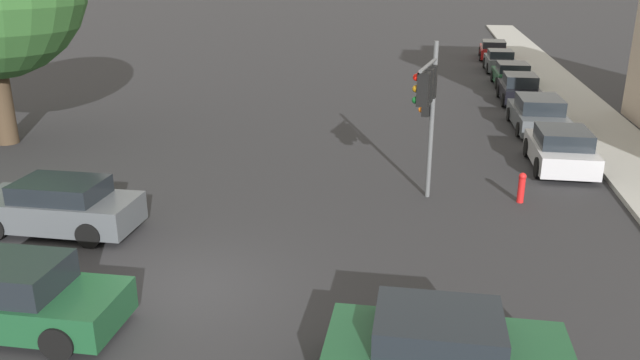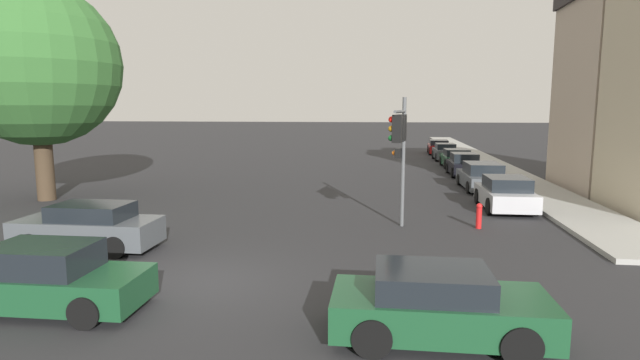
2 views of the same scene
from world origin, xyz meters
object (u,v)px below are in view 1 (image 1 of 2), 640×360
traffic_signal (427,94)px  parked_car_3 (512,75)px  crossing_car_0 (17,298)px  parked_car_5 (493,50)px  crossing_car_2 (444,352)px  crossing_car_3 (58,207)px  fire_hydrant (521,187)px  parked_car_0 (561,149)px  parked_car_2 (519,89)px  parked_car_4 (499,61)px  parked_car_1 (538,114)px

traffic_signal → parked_car_3: traffic_signal is taller
crossing_car_0 → parked_car_5: (12.00, 39.01, -0.02)m
crossing_car_2 → parked_car_5: (3.96, 39.34, -0.01)m
traffic_signal → crossing_car_3: traffic_signal is taller
crossing_car_3 → parked_car_5: crossing_car_3 is taller
fire_hydrant → parked_car_0: bearing=64.6°
parked_car_5 → crossing_car_3: bearing=160.3°
parked_car_0 → fire_hydrant: (-1.72, -3.62, -0.19)m
crossing_car_2 → parked_car_5: size_ratio=0.87×
traffic_signal → crossing_car_2: traffic_signal is taller
crossing_car_3 → parked_car_0: size_ratio=1.08×
traffic_signal → parked_car_2: (4.51, 15.38, -2.63)m
traffic_signal → parked_car_5: bearing=-89.2°
fire_hydrant → parked_car_4: bearing=86.4°
crossing_car_3 → parked_car_1: parked_car_1 is taller
fire_hydrant → parked_car_1: bearing=79.1°
parked_car_1 → fire_hydrant: 9.17m
parked_car_5 → fire_hydrant: size_ratio=4.96×
parked_car_2 → fire_hydrant: parked_car_2 is taller
parked_car_3 → fire_hydrant: parked_car_3 is taller
parked_car_5 → crossing_car_0: bearing=165.0°
crossing_car_3 → parked_car_5: 37.27m
parked_car_4 → parked_car_3: bearing=-178.8°
crossing_car_3 → parked_car_4: (13.81, 28.74, -0.00)m
crossing_car_0 → parked_car_2: (11.98, 23.29, 0.02)m
parked_car_0 → parked_car_5: parked_car_0 is taller
traffic_signal → parked_car_3: bearing=-94.0°
crossing_car_3 → parked_car_1: 19.31m
crossing_car_0 → parked_car_1: (12.11, 17.73, 0.00)m
crossing_car_3 → parked_car_4: crossing_car_3 is taller
parked_car_2 → crossing_car_3: bearing=142.9°
parked_car_1 → traffic_signal: bearing=153.0°
traffic_signal → parked_car_4: (4.45, 25.25, -2.64)m
parked_car_1 → parked_car_0: bearing=178.1°
parked_car_2 → crossing_car_0: bearing=152.0°
crossing_car_2 → parked_car_1: 18.52m
crossing_car_0 → crossing_car_3: bearing=112.0°
parked_car_5 → parked_car_1: bearing=-177.6°
parked_car_0 → parked_car_3: size_ratio=1.01×
crossing_car_0 → crossing_car_3: 4.81m
traffic_signal → parked_car_4: size_ratio=1.21×
traffic_signal → parked_car_3: (4.67, 20.06, -2.67)m
crossing_car_2 → parked_car_5: bearing=83.7°
parked_car_0 → parked_car_1: bearing=-1.0°
crossing_car_3 → parked_car_4: 31.88m
parked_car_2 → fire_hydrant: 14.65m
parked_car_1 → crossing_car_2: bearing=165.6°
parked_car_2 → parked_car_5: (0.01, 15.72, -0.04)m
parked_car_0 → traffic_signal: bearing=133.0°
crossing_car_0 → parked_car_4: crossing_car_0 is taller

